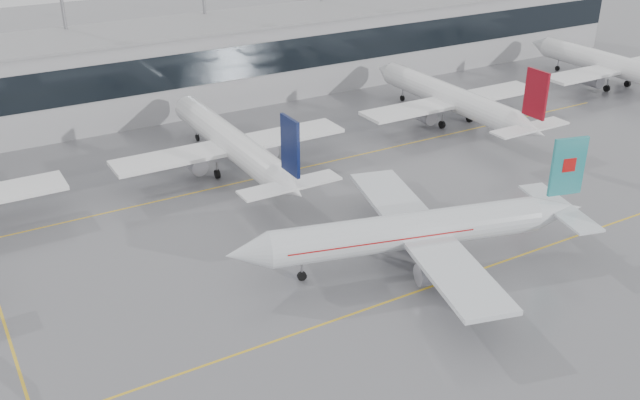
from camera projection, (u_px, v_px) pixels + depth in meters
ground at (388, 302)px, 63.24m from camera, size 320.00×320.00×0.00m
taxi_line_main at (388, 302)px, 63.24m from camera, size 120.00×0.25×0.01m
taxi_line_north at (245, 181)px, 86.53m from camera, size 120.00×0.25×0.01m
taxi_line_cross at (2, 316)px, 61.29m from camera, size 0.25×60.00×0.01m
terminal at (155, 70)px, 108.74m from camera, size 180.00×15.00×12.00m
terminal_glass at (171, 73)px, 102.22m from camera, size 180.00×0.20×5.00m
terminal_roof at (151, 30)px, 106.03m from camera, size 182.00×16.00×0.40m
light_masts at (138, 15)px, 110.18m from camera, size 156.40×1.00×22.60m
air_canada_jet at (420, 230)px, 67.66m from camera, size 35.94×29.17×11.40m
parked_jet_c at (231, 143)px, 87.77m from camera, size 29.64×36.96×11.72m
parked_jet_d at (452, 99)px, 103.63m from camera, size 29.64×36.96×11.72m
parked_jet_e at (615, 66)px, 119.49m from camera, size 29.64×36.96×11.72m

